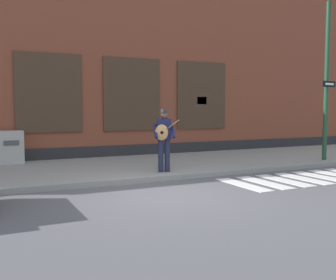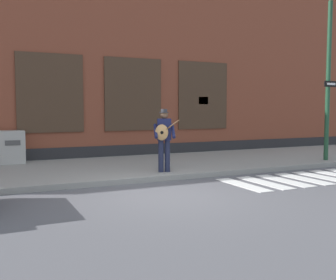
{
  "view_description": "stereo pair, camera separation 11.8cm",
  "coord_description": "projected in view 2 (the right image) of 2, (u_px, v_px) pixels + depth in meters",
  "views": [
    {
      "loc": [
        -3.73,
        -7.72,
        1.89
      ],
      "look_at": [
        0.88,
        1.81,
        1.06
      ],
      "focal_mm": 42.0,
      "sensor_mm": 36.0,
      "label": 1
    },
    {
      "loc": [
        -3.62,
        -7.77,
        1.89
      ],
      "look_at": [
        0.88,
        1.81,
        1.06
      ],
      "focal_mm": 42.0,
      "sensor_mm": 36.0,
      "label": 2
    }
  ],
  "objects": [
    {
      "name": "ground_plane",
      "position": [
        167.0,
        195.0,
        8.7
      ],
      "size": [
        160.0,
        160.0,
        0.0
      ],
      "primitive_type": "plane",
      "color": "#56565B"
    },
    {
      "name": "sidewalk",
      "position": [
        114.0,
        168.0,
        12.2
      ],
      "size": [
        28.0,
        4.75,
        0.15
      ],
      "color": "gray",
      "rests_on": "ground"
    },
    {
      "name": "building_backdrop",
      "position": [
        81.0,
        58.0,
        15.84
      ],
      "size": [
        28.0,
        4.06,
        7.94
      ],
      "color": "brown",
      "rests_on": "ground"
    },
    {
      "name": "crosswalk",
      "position": [
        322.0,
        177.0,
        10.96
      ],
      "size": [
        5.78,
        1.9,
        0.01
      ],
      "color": "silver",
      "rests_on": "ground"
    },
    {
      "name": "busker",
      "position": [
        164.0,
        136.0,
        10.86
      ],
      "size": [
        0.72,
        0.67,
        1.76
      ],
      "color": "#1E233D",
      "rests_on": "sidewalk"
    },
    {
      "name": "utility_box",
      "position": [
        12.0,
        147.0,
        12.7
      ],
      "size": [
        0.76,
        0.65,
        1.06
      ],
      "color": "#ADADA8",
      "rests_on": "sidewalk"
    }
  ]
}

